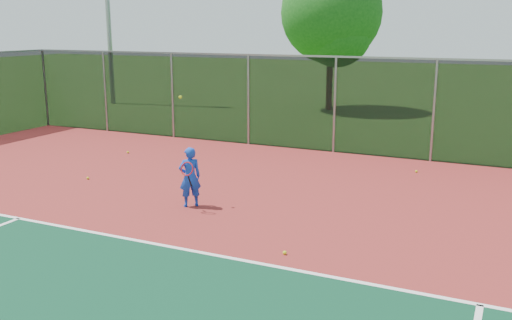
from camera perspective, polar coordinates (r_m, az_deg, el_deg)
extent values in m
cube|color=maroon|center=(8.45, 6.94, -14.51)|extent=(30.00, 20.00, 0.02)
cube|color=white|center=(9.03, 21.51, -13.32)|extent=(22.00, 0.10, 0.00)
cube|color=black|center=(17.46, 17.36, 4.70)|extent=(30.00, 0.04, 3.00)
cube|color=gray|center=(17.31, 17.70, 9.61)|extent=(30.00, 0.06, 0.06)
imported|color=#1442BE|center=(12.64, -6.63, -1.70)|extent=(0.58, 0.57, 1.34)
cylinder|color=black|center=(12.36, -6.63, -2.13)|extent=(0.03, 0.15, 0.27)
torus|color=#A51414|center=(12.21, -6.92, -0.88)|extent=(0.30, 0.13, 0.29)
sphere|color=#C7DB19|center=(12.53, -7.58, 6.26)|extent=(0.07, 0.07, 0.07)
sphere|color=#C7DB19|center=(18.43, -12.69, 0.77)|extent=(0.07, 0.07, 0.07)
sphere|color=#C7DB19|center=(10.14, 2.89, -9.25)|extent=(0.07, 0.07, 0.07)
sphere|color=#C7DB19|center=(16.22, 15.75, -1.10)|extent=(0.07, 0.07, 0.07)
sphere|color=#C7DB19|center=(15.55, -16.46, -1.75)|extent=(0.07, 0.07, 0.07)
cylinder|color=#342513|center=(27.64, 7.34, 7.71)|extent=(0.30, 0.30, 2.64)
sphere|color=#154E15|center=(27.53, 7.55, 14.42)|extent=(4.70, 4.70, 4.70)
sphere|color=#154E15|center=(27.12, 8.12, 12.56)|extent=(3.23, 3.23, 3.23)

